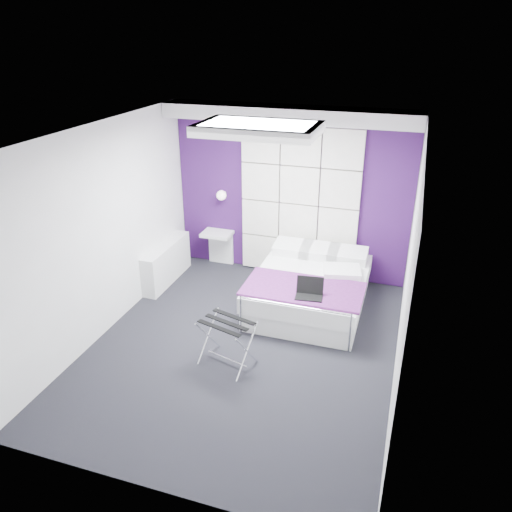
{
  "coord_description": "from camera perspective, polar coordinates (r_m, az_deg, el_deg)",
  "views": [
    {
      "loc": [
        1.72,
        -4.8,
        3.59
      ],
      "look_at": [
        0.05,
        0.35,
        1.08
      ],
      "focal_mm": 35.0,
      "sensor_mm": 36.0,
      "label": 1
    }
  ],
  "objects": [
    {
      "name": "wall_back",
      "position": [
        7.57,
        3.98,
        7.15
      ],
      "size": [
        3.6,
        0.0,
        3.6
      ],
      "primitive_type": "plane",
      "rotation": [
        1.57,
        0.0,
        0.0
      ],
      "color": "silver",
      "rests_on": "floor"
    },
    {
      "name": "soffit",
      "position": [
        7.05,
        3.75,
        15.89
      ],
      "size": [
        3.58,
        0.5,
        0.2
      ],
      "primitive_type": "cube",
      "color": "white",
      "rests_on": "wall_back"
    },
    {
      "name": "radiator",
      "position": [
        7.73,
        -10.17,
        -0.79
      ],
      "size": [
        0.22,
        1.2,
        0.6
      ],
      "primitive_type": "cube",
      "color": "white",
      "rests_on": "floor"
    },
    {
      "name": "ceiling",
      "position": [
        5.2,
        -1.78,
        13.84
      ],
      "size": [
        4.4,
        4.4,
        0.0
      ],
      "primitive_type": "plane",
      "rotation": [
        3.14,
        0.0,
        0.0
      ],
      "color": "white",
      "rests_on": "wall_back"
    },
    {
      "name": "skylight",
      "position": [
        5.76,
        0.29,
        14.44
      ],
      "size": [
        1.36,
        0.86,
        0.12
      ],
      "primitive_type": null,
      "color": "white",
      "rests_on": "ceiling"
    },
    {
      "name": "wall_left",
      "position": [
        6.38,
        -17.06,
        2.66
      ],
      "size": [
        0.0,
        4.4,
        4.4
      ],
      "primitive_type": "plane",
      "rotation": [
        1.57,
        0.0,
        1.57
      ],
      "color": "silver",
      "rests_on": "floor"
    },
    {
      "name": "nightstand",
      "position": [
        7.99,
        -4.45,
        2.57
      ],
      "size": [
        0.47,
        0.36,
        0.05
      ],
      "primitive_type": "cube",
      "color": "white",
      "rests_on": "wall_back"
    },
    {
      "name": "wall_lamp",
      "position": [
        7.77,
        -3.87,
        7.02
      ],
      "size": [
        0.15,
        0.15,
        0.15
      ],
      "primitive_type": "sphere",
      "color": "white",
      "rests_on": "wall_back"
    },
    {
      "name": "headboard",
      "position": [
        7.52,
        4.95,
        5.96
      ],
      "size": [
        1.8,
        0.08,
        2.3
      ],
      "primitive_type": null,
      "color": "silver",
      "rests_on": "wall_back"
    },
    {
      "name": "floor",
      "position": [
        6.24,
        -1.47,
        -10.31
      ],
      "size": [
        4.4,
        4.4,
        0.0
      ],
      "primitive_type": "plane",
      "color": "black",
      "rests_on": "ground"
    },
    {
      "name": "laptop",
      "position": [
        6.27,
        6.18,
        -4.06
      ],
      "size": [
        0.34,
        0.24,
        0.24
      ],
      "rotation": [
        0.0,
        0.0,
        0.11
      ],
      "color": "black",
      "rests_on": "bed"
    },
    {
      "name": "bed",
      "position": [
        6.96,
        6.19,
        -3.75
      ],
      "size": [
        1.54,
        1.85,
        0.66
      ],
      "color": "white",
      "rests_on": "floor"
    },
    {
      "name": "accent_wall",
      "position": [
        7.56,
        3.96,
        7.13
      ],
      "size": [
        3.58,
        0.02,
        2.58
      ],
      "primitive_type": "cube",
      "color": "#341149",
      "rests_on": "wall_back"
    },
    {
      "name": "wall_right",
      "position": [
        5.32,
        17.0,
        -1.83
      ],
      "size": [
        0.0,
        4.4,
        4.4
      ],
      "primitive_type": "plane",
      "rotation": [
        1.57,
        0.0,
        -1.57
      ],
      "color": "silver",
      "rests_on": "floor"
    },
    {
      "name": "luggage_rack",
      "position": [
        5.81,
        -3.31,
        -9.87
      ],
      "size": [
        0.58,
        0.42,
        0.57
      ],
      "rotation": [
        0.0,
        0.0,
        -0.27
      ],
      "color": "silver",
      "rests_on": "floor"
    }
  ]
}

